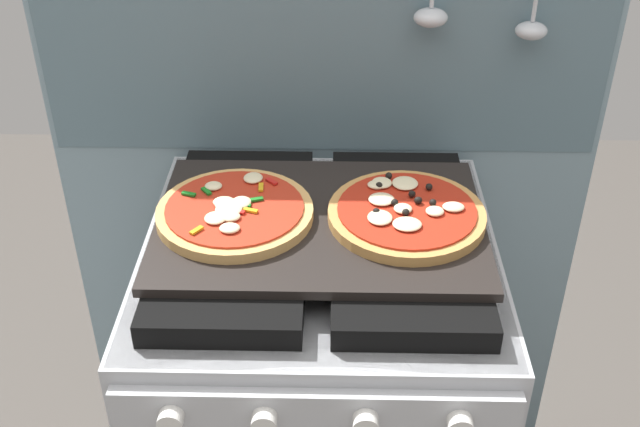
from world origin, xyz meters
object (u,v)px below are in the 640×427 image
object	(u,v)px
baking_tray	(320,223)
pizza_right	(406,212)
pizza_left	(234,212)
stove	(320,414)

from	to	relation	value
baking_tray	pizza_right	world-z (taller)	pizza_right
baking_tray	pizza_left	distance (m)	0.14
pizza_right	baking_tray	bearing A→B (deg)	-177.84
stove	baking_tray	bearing A→B (deg)	90.00
pizza_right	stove	bearing A→B (deg)	-177.17
baking_tray	stove	bearing A→B (deg)	-90.00
baking_tray	pizza_right	size ratio (longest dim) A/B	2.09
stove	pizza_left	world-z (taller)	pizza_left
pizza_left	pizza_right	distance (m)	0.28
stove	pizza_left	size ratio (longest dim) A/B	3.48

